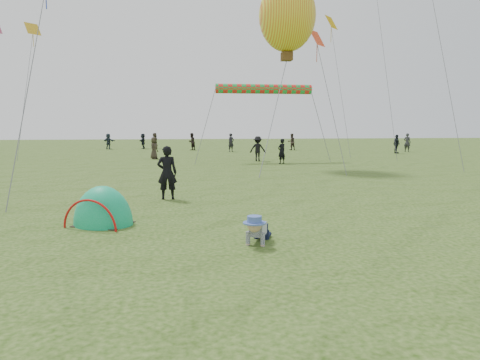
{
  "coord_description": "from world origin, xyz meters",
  "views": [
    {
      "loc": [
        -0.45,
        -8.49,
        2.4
      ],
      "look_at": [
        1.1,
        2.39,
        1.0
      ],
      "focal_mm": 32.0,
      "sensor_mm": 36.0,
      "label": 1
    }
  ],
  "objects": [
    {
      "name": "crowd_person_11",
      "position": [
        -4.21,
        37.32,
        0.8
      ],
      "size": [
        0.65,
        1.52,
        1.59
      ],
      "primitive_type": "imported",
      "rotation": [
        0.0,
        0.0,
        4.59
      ],
      "color": "black",
      "rests_on": "ground"
    },
    {
      "name": "crowd_person_12",
      "position": [
        4.31,
        30.96,
        0.85
      ],
      "size": [
        0.74,
        0.66,
        1.7
      ],
      "primitive_type": "imported",
      "rotation": [
        0.0,
        0.0,
        0.51
      ],
      "color": "black",
      "rests_on": "ground"
    },
    {
      "name": "crowd_person_9",
      "position": [
        4.84,
        20.17,
        0.84
      ],
      "size": [
        1.24,
        0.95,
        1.69
      ],
      "primitive_type": "imported",
      "rotation": [
        0.0,
        0.0,
        2.81
      ],
      "color": "black",
      "rests_on": "ground"
    },
    {
      "name": "crowd_person_5",
      "position": [
        -7.66,
        36.98,
        0.81
      ],
      "size": [
        1.49,
        1.27,
        1.61
      ],
      "primitive_type": "imported",
      "rotation": [
        0.0,
        0.0,
        2.5
      ],
      "color": "#25313D",
      "rests_on": "ground"
    },
    {
      "name": "popup_tent",
      "position": [
        -2.32,
        2.09,
        0.0
      ],
      "size": [
        1.85,
        1.72,
        1.91
      ],
      "primitive_type": "ellipsoid",
      "rotation": [
        0.0,
        0.0,
        -0.43
      ],
      "color": "#00A35B",
      "rests_on": "ground"
    },
    {
      "name": "crowd_person_7",
      "position": [
        0.76,
        34.02,
        0.85
      ],
      "size": [
        1.02,
        1.04,
        1.69
      ],
      "primitive_type": "imported",
      "rotation": [
        0.0,
        0.0,
        4.01
      ],
      "color": "black",
      "rests_on": "ground"
    },
    {
      "name": "crowd_person_6",
      "position": [
        20.46,
        28.59,
        0.86
      ],
      "size": [
        0.72,
        0.74,
        1.72
      ],
      "primitive_type": "imported",
      "rotation": [
        0.0,
        0.0,
        2.3
      ],
      "color": "#2C2D31",
      "rests_on": "ground"
    },
    {
      "name": "crawling_toddler",
      "position": [
        1.1,
        -0.11,
        0.32
      ],
      "size": [
        0.88,
        1.0,
        0.64
      ],
      "primitive_type": null,
      "rotation": [
        0.0,
        0.0,
        -0.42
      ],
      "color": "black",
      "rests_on": "ground"
    },
    {
      "name": "crowd_person_13",
      "position": [
        10.6,
        32.95,
        0.82
      ],
      "size": [
        0.93,
        0.8,
        1.63
      ],
      "primitive_type": "imported",
      "rotation": [
        0.0,
        0.0,
        3.4
      ],
      "color": "#332924",
      "rests_on": "ground"
    },
    {
      "name": "crowd_person_10",
      "position": [
        -3.01,
        37.73,
        0.83
      ],
      "size": [
        0.74,
        0.93,
        1.66
      ],
      "primitive_type": "imported",
      "rotation": [
        0.0,
        0.0,
        1.86
      ],
      "color": "black",
      "rests_on": "ground"
    },
    {
      "name": "diamond_kite_7",
      "position": [
        7.52,
        16.03,
        7.4
      ],
      "size": [
        1.13,
        1.13,
        0.92
      ],
      "primitive_type": "plane",
      "rotation": [
        1.05,
        0.0,
        0.79
      ],
      "color": "#F2431A"
    },
    {
      "name": "crowd_person_0",
      "position": [
        5.96,
        17.9,
        0.79
      ],
      "size": [
        0.69,
        0.63,
        1.59
      ],
      "primitive_type": "imported",
      "rotation": [
        0.0,
        0.0,
        3.69
      ],
      "color": "black",
      "rests_on": "ground"
    },
    {
      "name": "diamond_kite_1",
      "position": [
        12.41,
        27.38,
        11.04
      ],
      "size": [
        1.38,
        1.38,
        1.12
      ],
      "primitive_type": "plane",
      "rotation": [
        1.05,
        0.0,
        0.79
      ],
      "color": "#D59B00"
    },
    {
      "name": "rainbow_tube_kite",
      "position": [
        5.25,
        20.23,
        4.85
      ],
      "size": [
        6.51,
        0.64,
        0.64
      ],
      "primitive_type": "cylinder",
      "rotation": [
        0.0,
        1.57,
        0.0
      ],
      "color": "red"
    },
    {
      "name": "diamond_kite_2",
      "position": [
        -11.56,
        27.78,
        9.86
      ],
      "size": [
        1.15,
        1.15,
        0.94
      ],
      "primitive_type": "plane",
      "rotation": [
        1.05,
        0.0,
        0.79
      ],
      "color": "gold"
    },
    {
      "name": "standing_adult",
      "position": [
        -0.86,
        5.55,
        0.88
      ],
      "size": [
        0.65,
        0.43,
        1.75
      ],
      "primitive_type": "imported",
      "rotation": [
        0.0,
        0.0,
        3.12
      ],
      "color": "black",
      "rests_on": "ground"
    },
    {
      "name": "ground",
      "position": [
        0.0,
        0.0,
        0.0
      ],
      "size": [
        140.0,
        140.0,
        0.0
      ],
      "primitive_type": "plane",
      "color": "#1A3907"
    },
    {
      "name": "balloon_kite",
      "position": [
        5.69,
        15.85,
        8.31
      ],
      "size": [
        3.2,
        3.2,
        4.48
      ],
      "primitive_type": null,
      "color": "yellow"
    },
    {
      "name": "crowd_person_4",
      "position": [
        -2.27,
        23.04,
        0.8
      ],
      "size": [
        0.79,
        0.92,
        1.6
      ],
      "primitive_type": "imported",
      "rotation": [
        0.0,
        0.0,
        1.14
      ],
      "color": "#342B22",
      "rests_on": "ground"
    },
    {
      "name": "crowd_person_2",
      "position": [
        18.32,
        26.55,
        0.82
      ],
      "size": [
        0.41,
        0.97,
        1.64
      ],
      "primitive_type": "imported",
      "rotation": [
        0.0,
        0.0,
        1.56
      ],
      "color": "black",
      "rests_on": "ground"
    }
  ]
}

